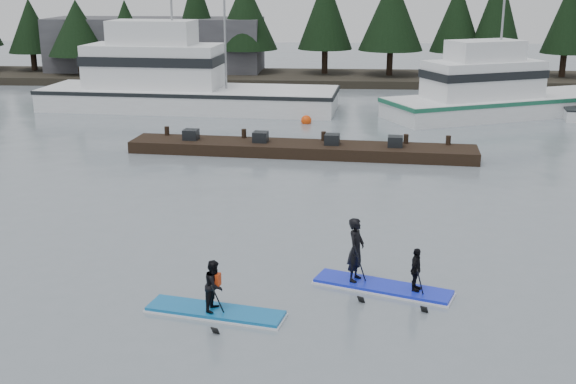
# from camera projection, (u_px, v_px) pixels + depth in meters

# --- Properties ---
(ground) EXTENTS (160.00, 160.00, 0.00)m
(ground) POSITION_uv_depth(u_px,v_px,m) (272.00, 294.00, 19.55)
(ground) COLOR slate
(ground) RESTS_ON ground
(far_shore) EXTENTS (70.00, 8.00, 0.60)m
(far_shore) POSITION_uv_depth(u_px,v_px,m) (319.00, 78.00, 59.63)
(far_shore) COLOR #2D281E
(far_shore) RESTS_ON ground
(treeline) EXTENTS (60.00, 4.00, 8.00)m
(treeline) POSITION_uv_depth(u_px,v_px,m) (319.00, 82.00, 59.71)
(treeline) COLOR black
(treeline) RESTS_ON ground
(waterfront_building) EXTENTS (18.00, 6.00, 5.00)m
(waterfront_building) POSITION_uv_depth(u_px,v_px,m) (157.00, 48.00, 61.86)
(waterfront_building) COLOR #4C4C51
(waterfront_building) RESTS_ON ground
(fishing_boat_large) EXTENTS (19.37, 6.71, 10.58)m
(fishing_boat_large) POSITION_uv_depth(u_px,v_px,m) (181.00, 96.00, 47.03)
(fishing_boat_large) COLOR white
(fishing_boat_large) RESTS_ON ground
(fishing_boat_medium) EXTENTS (15.94, 10.43, 9.08)m
(fishing_boat_medium) POSITION_uv_depth(u_px,v_px,m) (500.00, 105.00, 44.81)
(fishing_boat_medium) COLOR white
(fishing_boat_medium) RESTS_ON ground
(floating_dock) EXTENTS (16.88, 3.70, 0.56)m
(floating_dock) POSITION_uv_depth(u_px,v_px,m) (301.00, 149.00, 34.90)
(floating_dock) COLOR black
(floating_dock) RESTS_ON ground
(buoy_b) EXTENTS (0.62, 0.62, 0.62)m
(buoy_b) POSITION_uv_depth(u_px,v_px,m) (306.00, 123.00, 42.51)
(buoy_b) COLOR #E2420B
(buoy_b) RESTS_ON ground
(buoy_a) EXTENTS (0.49, 0.49, 0.49)m
(buoy_a) POSITION_uv_depth(u_px,v_px,m) (64.00, 112.00, 45.99)
(buoy_a) COLOR #E2420B
(buoy_a) RESTS_ON ground
(buoy_c) EXTENTS (0.55, 0.55, 0.55)m
(buoy_c) POSITION_uv_depth(u_px,v_px,m) (493.00, 115.00, 45.07)
(buoy_c) COLOR #E2420B
(buoy_c) RESTS_ON ground
(paddleboard_solo) EXTENTS (3.64, 1.60, 1.88)m
(paddleboard_solo) POSITION_uv_depth(u_px,v_px,m) (215.00, 298.00, 18.23)
(paddleboard_solo) COLOR #1163A4
(paddleboard_solo) RESTS_ON ground
(paddleboard_duo) EXTENTS (3.84, 2.14, 2.41)m
(paddleboard_duo) POSITION_uv_depth(u_px,v_px,m) (378.00, 267.00, 19.71)
(paddleboard_duo) COLOR #1628D7
(paddleboard_duo) RESTS_ON ground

